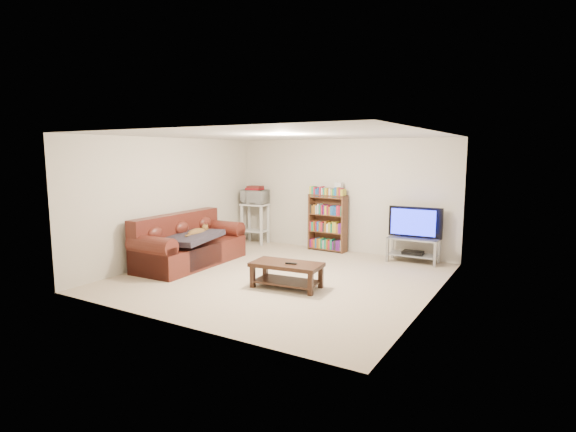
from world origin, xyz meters
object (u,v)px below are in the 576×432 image
Objects in this scene: sofa at (188,247)px; bookshelf at (328,222)px; coffee_table at (287,270)px; tv_stand at (413,246)px.

sofa is 3.03m from bookshelf.
sofa is 1.86× the size of bookshelf.
sofa is 1.97× the size of coffee_table.
sofa reaches higher than tv_stand.
coffee_table is (2.41, -0.36, -0.05)m from sofa.
bookshelf is at bearing 96.79° from coffee_table.
tv_stand is 1.91m from bookshelf.
bookshelf is at bearing 51.54° from sofa.
coffee_table is at bearing -117.02° from tv_stand.
sofa reaches higher than coffee_table.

